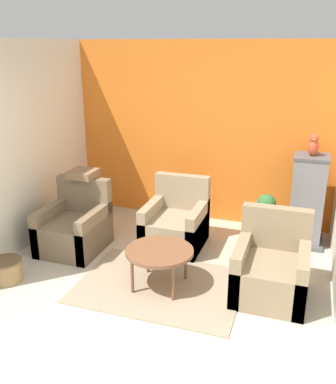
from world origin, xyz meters
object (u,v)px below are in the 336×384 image
at_px(armchair_middle, 176,225).
at_px(potted_plant, 266,212).
at_px(armchair_left, 75,228).
at_px(birdcage, 307,201).
at_px(parrot, 313,145).
at_px(wicker_basket, 6,270).
at_px(coffee_table, 160,253).
at_px(armchair_right, 271,270).

bearing_deg(armchair_middle, potted_plant, 30.51).
relative_size(armchair_left, armchair_middle, 1.00).
bearing_deg(armchair_left, birdcage, 21.69).
distance_m(armchair_left, potted_plant, 2.63).
bearing_deg(parrot, wicker_basket, -146.28).
relative_size(birdcage, potted_plant, 1.97).
bearing_deg(birdcage, wicker_basket, -146.31).
bearing_deg(coffee_table, armchair_left, 158.54).
xyz_separation_m(birdcage, wicker_basket, (-3.21, -2.14, -0.46)).
distance_m(armchair_right, armchair_middle, 1.59).
relative_size(armchair_middle, potted_plant, 1.44).
bearing_deg(wicker_basket, coffee_table, 14.63).
height_order(armchair_left, armchair_middle, same).
xyz_separation_m(birdcage, parrot, (-0.00, 0.00, 0.76)).
bearing_deg(armchair_middle, armchair_left, -156.56).
bearing_deg(parrot, birdcage, -90.00).
relative_size(coffee_table, wicker_basket, 2.06).
relative_size(armchair_middle, birdcage, 0.73).
relative_size(armchair_right, birdcage, 0.73).
xyz_separation_m(parrot, wicker_basket, (-3.21, -2.14, -1.23)).
xyz_separation_m(birdcage, potted_plant, (-0.53, 0.05, -0.24)).
bearing_deg(armchair_middle, wicker_basket, -135.60).
xyz_separation_m(coffee_table, wicker_basket, (-1.71, -0.45, -0.28)).
relative_size(armchair_left, birdcage, 0.73).
bearing_deg(wicker_basket, armchair_middle, 44.40).
bearing_deg(armchair_middle, coffee_table, -81.82).
relative_size(armchair_left, potted_plant, 1.44).
relative_size(coffee_table, armchair_right, 0.83).
xyz_separation_m(armchair_left, potted_plant, (2.35, 1.19, 0.08)).
height_order(armchair_left, armchair_right, same).
height_order(armchair_middle, parrot, parrot).
bearing_deg(armchair_left, coffee_table, -21.46).
distance_m(potted_plant, wicker_basket, 3.46).
height_order(coffee_table, armchair_middle, armchair_middle).
bearing_deg(armchair_middle, armchair_right, -32.07).
height_order(armchair_middle, birdcage, birdcage).
distance_m(armchair_left, wicker_basket, 1.05).
bearing_deg(birdcage, potted_plant, 175.14).
distance_m(armchair_right, potted_plant, 1.52).
bearing_deg(potted_plant, coffee_table, -118.95).
relative_size(birdcage, parrot, 4.20).
bearing_deg(wicker_basket, armchair_left, 71.76).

